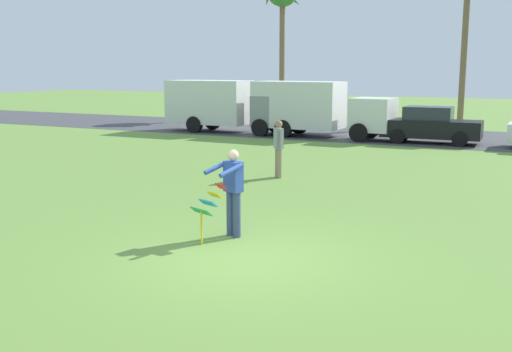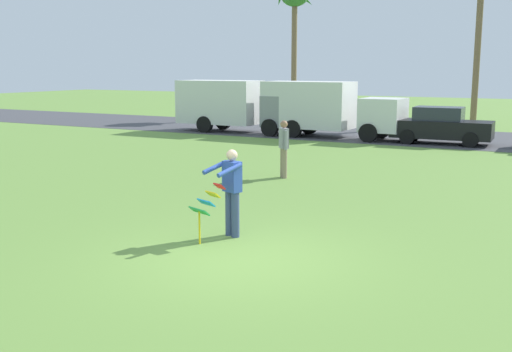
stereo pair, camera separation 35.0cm
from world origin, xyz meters
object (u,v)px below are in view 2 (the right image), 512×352
object	(u,v)px
parked_truck_grey_van	(234,105)
person_walker_near	(284,147)
person_kite_flyer	(231,189)
kite_held	(206,204)
parked_car_black	(441,126)
parked_truck_white_box	(324,107)

from	to	relation	value
parked_truck_grey_van	person_walker_near	world-z (taller)	parked_truck_grey_van
parked_truck_grey_van	person_walker_near	bearing A→B (deg)	-53.59
person_kite_flyer	kite_held	distance (m)	0.66
kite_held	parked_car_black	bearing A→B (deg)	87.11
person_kite_flyer	parked_truck_white_box	bearing A→B (deg)	105.64
parked_truck_white_box	parked_car_black	size ratio (longest dim) A/B	1.59
person_kite_flyer	parked_car_black	distance (m)	16.96
kite_held	parked_truck_grey_van	distance (m)	19.94
person_walker_near	parked_truck_white_box	bearing A→B (deg)	105.24
parked_car_black	parked_truck_grey_van	bearing A→B (deg)	179.99
parked_car_black	person_walker_near	size ratio (longest dim) A/B	2.46
parked_truck_white_box	parked_car_black	world-z (taller)	parked_truck_white_box
parked_truck_grey_van	person_walker_near	xyz separation A→B (m)	(7.83, -10.62, -0.48)
person_walker_near	parked_truck_grey_van	bearing A→B (deg)	126.41
kite_held	parked_truck_white_box	world-z (taller)	parked_truck_white_box
parked_truck_white_box	person_walker_near	world-z (taller)	parked_truck_white_box
person_kite_flyer	parked_car_black	bearing A→B (deg)	87.71
kite_held	person_kite_flyer	bearing A→B (deg)	70.46
parked_truck_white_box	person_walker_near	distance (m)	11.02
kite_held	person_walker_near	world-z (taller)	person_walker_near
person_kite_flyer	parked_truck_grey_van	size ratio (longest dim) A/B	0.26
parked_truck_grey_van	parked_truck_white_box	distance (m)	4.94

